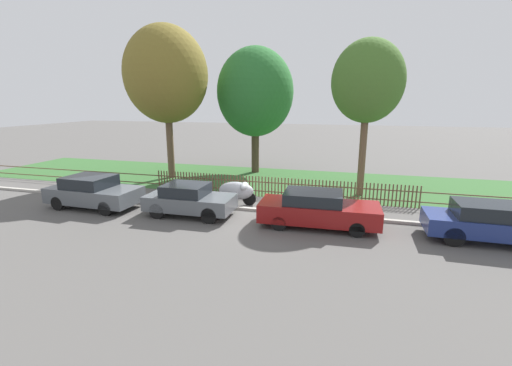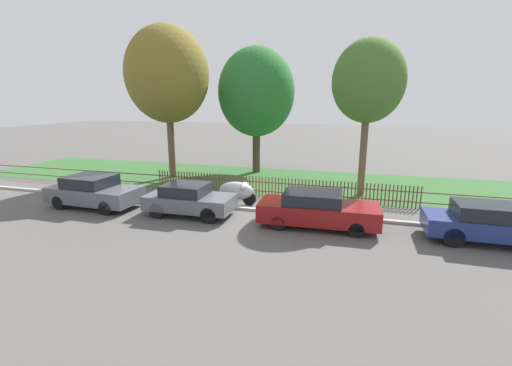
{
  "view_description": "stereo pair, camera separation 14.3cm",
  "coord_description": "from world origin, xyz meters",
  "px_view_note": "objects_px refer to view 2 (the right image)",
  "views": [
    {
      "loc": [
        3.42,
        -13.95,
        4.78
      ],
      "look_at": [
        -0.65,
        0.85,
        1.1
      ],
      "focal_mm": 24.0,
      "sensor_mm": 36.0,
      "label": 1
    },
    {
      "loc": [
        3.56,
        -13.92,
        4.78
      ],
      "look_at": [
        -0.65,
        0.85,
        1.1
      ],
      "focal_mm": 24.0,
      "sensor_mm": 36.0,
      "label": 2
    }
  ],
  "objects_px": {
    "covered_motorcycle": "(237,191)",
    "parked_car_navy_estate": "(317,209)",
    "parked_car_silver_hatchback": "(94,191)",
    "tree_mid_park": "(368,82)",
    "parked_car_red_compact": "(492,223)",
    "tree_behind_motorcycle": "(256,93)",
    "tree_nearest_kerb": "(167,75)",
    "parked_car_black_saloon": "(189,199)"
  },
  "relations": [
    {
      "from": "parked_car_red_compact",
      "to": "parked_car_silver_hatchback",
      "type": "bearing_deg",
      "value": -178.53
    },
    {
      "from": "parked_car_red_compact",
      "to": "tree_behind_motorcycle",
      "type": "height_order",
      "value": "tree_behind_motorcycle"
    },
    {
      "from": "parked_car_silver_hatchback",
      "to": "covered_motorcycle",
      "type": "relative_size",
      "value": 2.22
    },
    {
      "from": "parked_car_red_compact",
      "to": "covered_motorcycle",
      "type": "xyz_separation_m",
      "value": [
        -9.87,
        1.88,
        -0.04
      ]
    },
    {
      "from": "tree_nearest_kerb",
      "to": "tree_behind_motorcycle",
      "type": "relative_size",
      "value": 1.12
    },
    {
      "from": "parked_car_silver_hatchback",
      "to": "parked_car_navy_estate",
      "type": "distance_m",
      "value": 10.17
    },
    {
      "from": "covered_motorcycle",
      "to": "tree_mid_park",
      "type": "relative_size",
      "value": 0.25
    },
    {
      "from": "parked_car_silver_hatchback",
      "to": "tree_mid_park",
      "type": "xyz_separation_m",
      "value": [
        11.87,
        5.46,
        4.94
      ]
    },
    {
      "from": "parked_car_navy_estate",
      "to": "tree_mid_park",
      "type": "distance_m",
      "value": 7.41
    },
    {
      "from": "parked_car_black_saloon",
      "to": "tree_mid_park",
      "type": "bearing_deg",
      "value": 36.1
    },
    {
      "from": "parked_car_silver_hatchback",
      "to": "tree_behind_motorcycle",
      "type": "height_order",
      "value": "tree_behind_motorcycle"
    },
    {
      "from": "covered_motorcycle",
      "to": "tree_nearest_kerb",
      "type": "distance_m",
      "value": 9.39
    },
    {
      "from": "tree_nearest_kerb",
      "to": "parked_car_silver_hatchback",
      "type": "bearing_deg",
      "value": -92.44
    },
    {
      "from": "parked_car_black_saloon",
      "to": "parked_car_navy_estate",
      "type": "relative_size",
      "value": 0.81
    },
    {
      "from": "parked_car_navy_estate",
      "to": "covered_motorcycle",
      "type": "distance_m",
      "value": 4.36
    },
    {
      "from": "parked_car_silver_hatchback",
      "to": "tree_nearest_kerb",
      "type": "bearing_deg",
      "value": 89.49
    },
    {
      "from": "tree_mid_park",
      "to": "tree_nearest_kerb",
      "type": "bearing_deg",
      "value": 173.89
    },
    {
      "from": "parked_car_silver_hatchback",
      "to": "tree_behind_motorcycle",
      "type": "bearing_deg",
      "value": 64.66
    },
    {
      "from": "parked_car_red_compact",
      "to": "tree_mid_park",
      "type": "relative_size",
      "value": 0.57
    },
    {
      "from": "parked_car_black_saloon",
      "to": "tree_nearest_kerb",
      "type": "height_order",
      "value": "tree_nearest_kerb"
    },
    {
      "from": "parked_car_black_saloon",
      "to": "parked_car_red_compact",
      "type": "distance_m",
      "value": 11.35
    },
    {
      "from": "tree_mid_park",
      "to": "parked_car_black_saloon",
      "type": "bearing_deg",
      "value": -143.12
    },
    {
      "from": "tree_nearest_kerb",
      "to": "tree_behind_motorcycle",
      "type": "bearing_deg",
      "value": 32.67
    },
    {
      "from": "tree_mid_park",
      "to": "covered_motorcycle",
      "type": "bearing_deg",
      "value": -149.42
    },
    {
      "from": "parked_car_red_compact",
      "to": "tree_mid_park",
      "type": "bearing_deg",
      "value": 129.71
    },
    {
      "from": "tree_behind_motorcycle",
      "to": "tree_mid_park",
      "type": "xyz_separation_m",
      "value": [
        6.85,
        -4.27,
        0.35
      ]
    },
    {
      "from": "parked_car_navy_estate",
      "to": "tree_nearest_kerb",
      "type": "distance_m",
      "value": 13.07
    },
    {
      "from": "parked_car_red_compact",
      "to": "parked_car_black_saloon",
      "type": "bearing_deg",
      "value": -178.78
    },
    {
      "from": "parked_car_red_compact",
      "to": "tree_behind_motorcycle",
      "type": "relative_size",
      "value": 0.53
    },
    {
      "from": "parked_car_black_saloon",
      "to": "parked_car_red_compact",
      "type": "bearing_deg",
      "value": -0.15
    },
    {
      "from": "parked_car_navy_estate",
      "to": "tree_mid_park",
      "type": "height_order",
      "value": "tree_mid_park"
    },
    {
      "from": "covered_motorcycle",
      "to": "tree_nearest_kerb",
      "type": "relative_size",
      "value": 0.21
    },
    {
      "from": "covered_motorcycle",
      "to": "tree_mid_park",
      "type": "distance_m",
      "value": 8.24
    },
    {
      "from": "covered_motorcycle",
      "to": "parked_car_navy_estate",
      "type": "bearing_deg",
      "value": -29.13
    },
    {
      "from": "parked_car_silver_hatchback",
      "to": "parked_car_red_compact",
      "type": "distance_m",
      "value": 16.11
    },
    {
      "from": "parked_car_red_compact",
      "to": "tree_nearest_kerb",
      "type": "bearing_deg",
      "value": 158.41
    },
    {
      "from": "parked_car_navy_estate",
      "to": "parked_car_red_compact",
      "type": "height_order",
      "value": "parked_car_navy_estate"
    },
    {
      "from": "parked_car_navy_estate",
      "to": "parked_car_red_compact",
      "type": "distance_m",
      "value": 5.94
    },
    {
      "from": "covered_motorcycle",
      "to": "tree_mid_park",
      "type": "height_order",
      "value": "tree_mid_park"
    },
    {
      "from": "tree_nearest_kerb",
      "to": "parked_car_black_saloon",
      "type": "bearing_deg",
      "value": -55.76
    },
    {
      "from": "tree_nearest_kerb",
      "to": "tree_mid_park",
      "type": "xyz_separation_m",
      "value": [
        11.58,
        -1.24,
        -0.63
      ]
    },
    {
      "from": "parked_car_silver_hatchback",
      "to": "parked_car_navy_estate",
      "type": "xyz_separation_m",
      "value": [
        10.16,
        0.24,
        -0.04
      ]
    }
  ]
}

